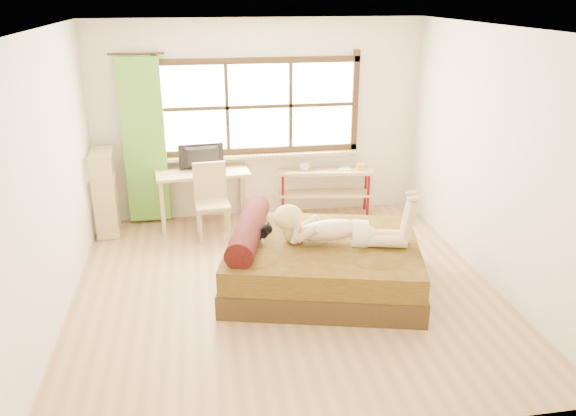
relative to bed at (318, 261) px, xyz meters
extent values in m
plane|color=#9E754C|center=(-0.36, -0.02, -0.28)|extent=(4.50, 4.50, 0.00)
plane|color=white|center=(-0.36, -0.02, 2.42)|extent=(4.50, 4.50, 0.00)
plane|color=silver|center=(-0.36, 2.23, 1.07)|extent=(4.50, 0.00, 4.50)
plane|color=silver|center=(-0.36, -2.27, 1.07)|extent=(4.50, 0.00, 4.50)
plane|color=silver|center=(-2.61, -0.02, 1.07)|extent=(0.00, 4.50, 4.50)
plane|color=silver|center=(1.89, -0.02, 1.07)|extent=(0.00, 4.50, 4.50)
cube|color=#FFEDBF|center=(-0.36, 2.23, 1.27)|extent=(2.60, 0.01, 1.30)
cube|color=tan|center=(-0.36, 2.15, 0.60)|extent=(2.80, 0.16, 0.04)
cube|color=#559C2A|center=(-1.91, 2.11, 0.87)|extent=(0.55, 0.10, 2.20)
cube|color=black|center=(0.05, -0.01, -0.15)|extent=(2.39, 2.09, 0.26)
cube|color=#38260C|center=(0.05, -0.01, 0.11)|extent=(2.34, 2.05, 0.26)
cylinder|color=black|center=(-0.73, 0.18, 0.36)|extent=(0.62, 1.42, 0.29)
cube|color=tan|center=(-1.18, 1.93, 0.47)|extent=(1.26, 0.65, 0.04)
cube|color=tan|center=(-1.72, 1.67, 0.09)|extent=(0.05, 0.05, 0.73)
cube|color=tan|center=(-0.60, 1.75, 0.09)|extent=(0.05, 0.05, 0.73)
cube|color=tan|center=(-1.75, 2.11, 0.09)|extent=(0.05, 0.05, 0.73)
cube|color=tan|center=(-0.63, 2.20, 0.09)|extent=(0.05, 0.05, 0.73)
imported|color=black|center=(-1.18, 1.98, 0.66)|extent=(0.60, 0.12, 0.35)
cube|color=tan|center=(-1.08, 1.48, 0.17)|extent=(0.46, 0.46, 0.04)
cube|color=tan|center=(-1.09, 1.67, 0.44)|extent=(0.43, 0.07, 0.49)
cube|color=tan|center=(-1.25, 1.28, -0.06)|extent=(0.04, 0.04, 0.43)
cube|color=tan|center=(-0.88, 1.31, -0.06)|extent=(0.04, 0.04, 0.43)
cube|color=tan|center=(-1.27, 1.65, -0.06)|extent=(0.04, 0.04, 0.43)
cube|color=tan|center=(-0.91, 1.68, -0.06)|extent=(0.04, 0.04, 0.43)
cube|color=tan|center=(0.54, 2.05, 0.36)|extent=(1.35, 0.52, 0.04)
cube|color=tan|center=(0.54, 2.05, 0.03)|extent=(1.35, 0.52, 0.03)
cylinder|color=#68090F|center=(-0.07, 2.01, 0.05)|extent=(0.04, 0.04, 0.66)
cylinder|color=#68090F|center=(1.12, 1.83, 0.05)|extent=(0.04, 0.04, 0.66)
cylinder|color=#68090F|center=(-0.04, 2.27, 0.05)|extent=(0.04, 0.04, 0.66)
cylinder|color=#68090F|center=(1.16, 2.09, 0.05)|extent=(0.04, 0.04, 0.66)
cube|color=gold|center=(1.03, 1.98, 0.42)|extent=(0.12, 0.12, 0.09)
imported|color=gray|center=(0.24, 2.05, 0.43)|extent=(0.16, 0.16, 0.11)
imported|color=gray|center=(0.74, 2.05, 0.39)|extent=(0.20, 0.25, 0.02)
cube|color=tan|center=(-2.44, 1.82, -0.23)|extent=(0.31, 0.48, 0.03)
cube|color=tan|center=(-2.44, 1.82, 0.12)|extent=(0.31, 0.48, 0.03)
cube|color=tan|center=(-2.44, 1.82, 0.47)|extent=(0.31, 0.48, 0.03)
cube|color=tan|center=(-2.44, 1.82, 0.82)|extent=(0.31, 0.48, 0.03)
cube|color=tan|center=(-2.43, 1.59, 0.29)|extent=(0.28, 0.05, 1.12)
cube|color=tan|center=(-2.46, 2.05, 0.29)|extent=(0.28, 0.05, 1.12)
camera|label=1|loc=(-1.22, -5.33, 2.75)|focal=35.00mm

